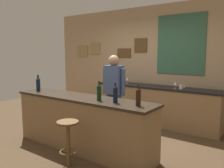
{
  "coord_description": "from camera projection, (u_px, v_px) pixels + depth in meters",
  "views": [
    {
      "loc": [
        2.71,
        -3.23,
        1.67
      ],
      "look_at": [
        0.02,
        0.45,
        1.05
      ],
      "focal_mm": 37.22,
      "sensor_mm": 36.0,
      "label": 1
    }
  ],
  "objects": [
    {
      "name": "wine_bottle_e",
      "position": [
        138.0,
        96.0,
        3.27
      ],
      "size": [
        0.07,
        0.07,
        0.31
      ],
      "color": "black",
      "rests_on": "bar_counter"
    },
    {
      "name": "bar_counter",
      "position": [
        82.0,
        123.0,
        4.01
      ],
      "size": [
        2.74,
        0.6,
        0.92
      ],
      "color": "olive",
      "rests_on": "ground_plane"
    },
    {
      "name": "wine_bottle_a",
      "position": [
        38.0,
        83.0,
        4.67
      ],
      "size": [
        0.07,
        0.07,
        0.31
      ],
      "color": "black",
      "rests_on": "bar_counter"
    },
    {
      "name": "wine_bottle_d",
      "position": [
        115.0,
        94.0,
        3.47
      ],
      "size": [
        0.07,
        0.07,
        0.31
      ],
      "color": "black",
      "rests_on": "bar_counter"
    },
    {
      "name": "wine_bottle_b",
      "position": [
        38.0,
        84.0,
        4.55
      ],
      "size": [
        0.07,
        0.07,
        0.31
      ],
      "color": "black",
      "rests_on": "bar_counter"
    },
    {
      "name": "side_counter",
      "position": [
        155.0,
        105.0,
        5.42
      ],
      "size": [
        2.98,
        0.56,
        0.9
      ],
      "color": "olive",
      "rests_on": "ground_plane"
    },
    {
      "name": "wine_glass_a",
      "position": [
        127.0,
        79.0,
        5.84
      ],
      "size": [
        0.07,
        0.07,
        0.16
      ],
      "color": "silver",
      "rests_on": "side_counter"
    },
    {
      "name": "back_wall",
      "position": [
        149.0,
        63.0,
        5.82
      ],
      "size": [
        6.0,
        0.09,
        2.8
      ],
      "color": "tan",
      "rests_on": "ground_plane"
    },
    {
      "name": "coffee_mug",
      "position": [
        181.0,
        87.0,
        4.92
      ],
      "size": [
        0.12,
        0.08,
        0.09
      ],
      "color": "silver",
      "rests_on": "side_counter"
    },
    {
      "name": "wine_bottle_c",
      "position": [
        99.0,
        92.0,
        3.64
      ],
      "size": [
        0.07,
        0.07,
        0.31
      ],
      "color": "black",
      "rests_on": "bar_counter"
    },
    {
      "name": "ground_plane",
      "position": [
        97.0,
        141.0,
        4.39
      ],
      "size": [
        10.0,
        10.0,
        0.0
      ],
      "primitive_type": "plane",
      "color": "#4C3823"
    },
    {
      "name": "bar_stool",
      "position": [
        68.0,
        136.0,
        3.39
      ],
      "size": [
        0.32,
        0.32,
        0.68
      ],
      "color": "brown",
      "rests_on": "ground_plane"
    },
    {
      "name": "bartender",
      "position": [
        114.0,
        90.0,
        4.57
      ],
      "size": [
        0.52,
        0.21,
        1.62
      ],
      "color": "#384766",
      "rests_on": "ground_plane"
    },
    {
      "name": "wine_glass_b",
      "position": [
        175.0,
        83.0,
        4.98
      ],
      "size": [
        0.07,
        0.07,
        0.16
      ],
      "color": "silver",
      "rests_on": "side_counter"
    }
  ]
}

